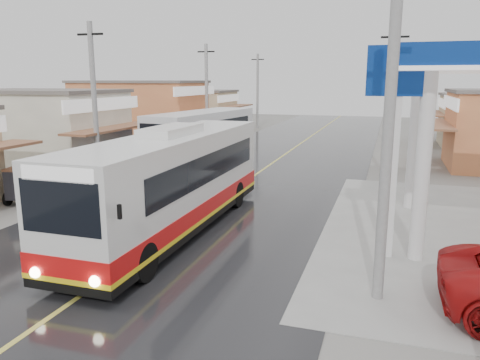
{
  "coord_description": "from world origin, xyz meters",
  "views": [
    {
      "loc": [
        7.02,
        -11.13,
        5.25
      ],
      "look_at": [
        1.73,
        5.41,
        1.52
      ],
      "focal_mm": 35.0,
      "sensor_mm": 36.0,
      "label": 1
    }
  ],
  "objects_px": {
    "coach_bus": "(174,182)",
    "second_bus": "(202,136)",
    "tricycle_near": "(29,181)",
    "cyclist": "(121,180)",
    "tyre_stack": "(81,187)"
  },
  "relations": [
    {
      "from": "cyclist",
      "to": "tyre_stack",
      "type": "height_order",
      "value": "cyclist"
    },
    {
      "from": "coach_bus",
      "to": "tyre_stack",
      "type": "bearing_deg",
      "value": 150.04
    },
    {
      "from": "cyclist",
      "to": "tricycle_near",
      "type": "bearing_deg",
      "value": -147.65
    },
    {
      "from": "coach_bus",
      "to": "tyre_stack",
      "type": "xyz_separation_m",
      "value": [
        -6.84,
        3.95,
        -1.54
      ]
    },
    {
      "from": "cyclist",
      "to": "tyre_stack",
      "type": "relative_size",
      "value": 2.19
    },
    {
      "from": "cyclist",
      "to": "tricycle_near",
      "type": "xyz_separation_m",
      "value": [
        -3.09,
        -2.44,
        0.22
      ]
    },
    {
      "from": "tricycle_near",
      "to": "tyre_stack",
      "type": "height_order",
      "value": "tricycle_near"
    },
    {
      "from": "cyclist",
      "to": "tricycle_near",
      "type": "height_order",
      "value": "cyclist"
    },
    {
      "from": "tricycle_near",
      "to": "tyre_stack",
      "type": "relative_size",
      "value": 2.27
    },
    {
      "from": "cyclist",
      "to": "tricycle_near",
      "type": "distance_m",
      "value": 3.94
    },
    {
      "from": "second_bus",
      "to": "cyclist",
      "type": "height_order",
      "value": "second_bus"
    },
    {
      "from": "coach_bus",
      "to": "tricycle_near",
      "type": "relative_size",
      "value": 5.43
    },
    {
      "from": "tyre_stack",
      "to": "tricycle_near",
      "type": "bearing_deg",
      "value": -114.8
    },
    {
      "from": "coach_bus",
      "to": "tricycle_near",
      "type": "height_order",
      "value": "coach_bus"
    },
    {
      "from": "coach_bus",
      "to": "second_bus",
      "type": "height_order",
      "value": "coach_bus"
    }
  ]
}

